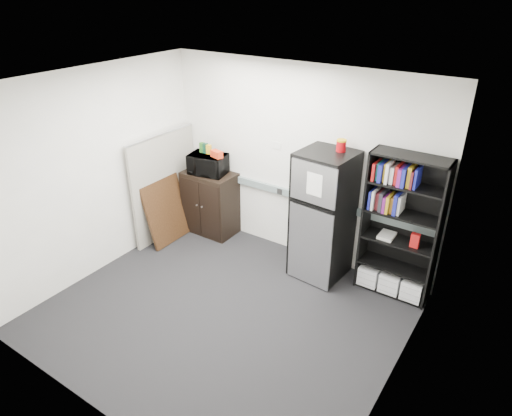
# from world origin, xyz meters

# --- Properties ---
(floor) EXTENTS (4.00, 4.00, 0.00)m
(floor) POSITION_xyz_m (0.00, 0.00, 0.00)
(floor) COLOR black
(floor) RESTS_ON ground
(wall_back) EXTENTS (4.00, 0.02, 2.70)m
(wall_back) POSITION_xyz_m (0.00, 1.75, 1.35)
(wall_back) COLOR white
(wall_back) RESTS_ON floor
(wall_right) EXTENTS (0.02, 3.50, 2.70)m
(wall_right) POSITION_xyz_m (2.00, 0.00, 1.35)
(wall_right) COLOR white
(wall_right) RESTS_ON floor
(wall_left) EXTENTS (0.02, 3.50, 2.70)m
(wall_left) POSITION_xyz_m (-2.00, 0.00, 1.35)
(wall_left) COLOR white
(wall_left) RESTS_ON floor
(ceiling) EXTENTS (4.00, 3.50, 0.02)m
(ceiling) POSITION_xyz_m (0.00, 0.00, 2.70)
(ceiling) COLOR white
(ceiling) RESTS_ON wall_back
(electrical_raceway) EXTENTS (3.92, 0.05, 0.10)m
(electrical_raceway) POSITION_xyz_m (0.00, 1.72, 0.90)
(electrical_raceway) COLOR slate
(electrical_raceway) RESTS_ON wall_back
(wall_note) EXTENTS (0.14, 0.00, 0.10)m
(wall_note) POSITION_xyz_m (-0.35, 1.74, 1.55)
(wall_note) COLOR white
(wall_note) RESTS_ON wall_back
(bookshelf) EXTENTS (0.90, 0.34, 1.85)m
(bookshelf) POSITION_xyz_m (1.53, 1.57, 0.91)
(bookshelf) COLOR black
(bookshelf) RESTS_ON floor
(cubicle_partition) EXTENTS (0.06, 1.30, 1.62)m
(cubicle_partition) POSITION_xyz_m (-1.90, 1.08, 0.81)
(cubicle_partition) COLOR #9B9589
(cubicle_partition) RESTS_ON floor
(cabinet) EXTENTS (0.79, 0.52, 0.99)m
(cabinet) POSITION_xyz_m (-1.38, 1.50, 0.49)
(cabinet) COLOR black
(cabinet) RESTS_ON floor
(microwave) EXTENTS (0.60, 0.47, 0.30)m
(microwave) POSITION_xyz_m (-1.38, 1.48, 1.14)
(microwave) COLOR black
(microwave) RESTS_ON cabinet
(snack_box_a) EXTENTS (0.08, 0.07, 0.15)m
(snack_box_a) POSITION_xyz_m (-1.50, 1.52, 1.36)
(snack_box_a) COLOR #265B1A
(snack_box_a) RESTS_ON microwave
(snack_box_b) EXTENTS (0.08, 0.06, 0.15)m
(snack_box_b) POSITION_xyz_m (-1.43, 1.52, 1.36)
(snack_box_b) COLOR #0B3221
(snack_box_b) RESTS_ON microwave
(snack_box_c) EXTENTS (0.08, 0.06, 0.14)m
(snack_box_c) POSITION_xyz_m (-1.37, 1.52, 1.36)
(snack_box_c) COLOR gold
(snack_box_c) RESTS_ON microwave
(snack_bag) EXTENTS (0.20, 0.14, 0.10)m
(snack_bag) POSITION_xyz_m (-1.19, 1.47, 1.34)
(snack_bag) COLOR red
(snack_bag) RESTS_ON microwave
(refrigerator) EXTENTS (0.70, 0.73, 1.73)m
(refrigerator) POSITION_xyz_m (0.56, 1.42, 0.87)
(refrigerator) COLOR black
(refrigerator) RESTS_ON floor
(coffee_can) EXTENTS (0.12, 0.12, 0.17)m
(coffee_can) POSITION_xyz_m (0.68, 1.55, 1.82)
(coffee_can) COLOR #AC070D
(coffee_can) RESTS_ON refrigerator
(framed_poster) EXTENTS (0.28, 0.76, 0.95)m
(framed_poster) POSITION_xyz_m (-1.77, 0.93, 0.49)
(framed_poster) COLOR black
(framed_poster) RESTS_ON floor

